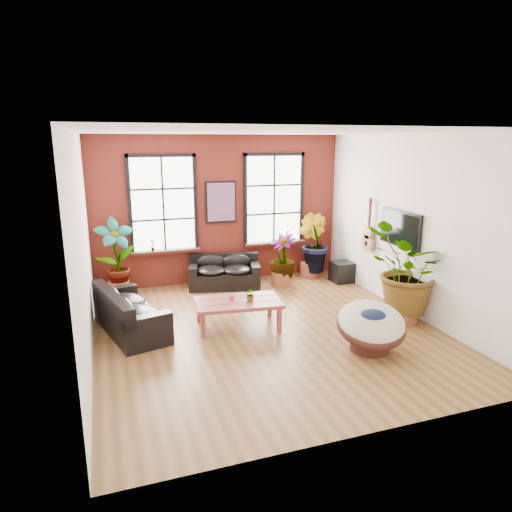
{
  "coord_description": "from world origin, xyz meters",
  "views": [
    {
      "loc": [
        -2.67,
        -7.27,
        3.36
      ],
      "look_at": [
        0.0,
        0.6,
        1.25
      ],
      "focal_mm": 32.0,
      "sensor_mm": 36.0,
      "label": 1
    }
  ],
  "objects": [
    {
      "name": "papasan_chair",
      "position": [
        1.33,
        -1.32,
        0.43
      ],
      "size": [
        1.42,
        1.43,
        0.84
      ],
      "rotation": [
        0.0,
        0.0,
        -0.33
      ],
      "color": "#3F1E16",
      "rests_on": "ground"
    },
    {
      "name": "floor_plant_mid",
      "position": [
        1.26,
        2.36,
        0.69
      ],
      "size": [
        0.86,
        0.86,
        1.1
      ],
      "primitive_type": "imported",
      "rotation": [
        0.0,
        0.0,
        5.34
      ],
      "color": "#165416",
      "rests_on": "ground"
    },
    {
      "name": "sill_plant_left",
      "position": [
        -1.65,
        3.13,
        1.04
      ],
      "size": [
        0.17,
        0.17,
        0.27
      ],
      "primitive_type": "imported",
      "rotation": [
        0.0,
        0.0,
        0.79
      ],
      "color": "#165416",
      "rests_on": "room"
    },
    {
      "name": "sofa_back",
      "position": [
        -0.06,
        2.74,
        0.34
      ],
      "size": [
        1.77,
        1.15,
        0.75
      ],
      "rotation": [
        0.0,
        0.0,
        -0.23
      ],
      "color": "black",
      "rests_on": "ground"
    },
    {
      "name": "pot_mid",
      "position": [
        1.24,
        2.36,
        0.18
      ],
      "size": [
        0.58,
        0.58,
        0.36
      ],
      "rotation": [
        0.0,
        0.0,
        0.2
      ],
      "color": "brown",
      "rests_on": "ground"
    },
    {
      "name": "room",
      "position": [
        0.0,
        0.15,
        1.75
      ],
      "size": [
        6.04,
        6.54,
        3.54
      ],
      "color": "brown",
      "rests_on": "ground"
    },
    {
      "name": "sofa_left",
      "position": [
        -2.39,
        0.74,
        0.35
      ],
      "size": [
        1.29,
        2.11,
        0.78
      ],
      "rotation": [
        0.0,
        0.0,
        1.83
      ],
      "color": "black",
      "rests_on": "ground"
    },
    {
      "name": "floor_plant_back_left",
      "position": [
        -2.47,
        2.79,
        0.96
      ],
      "size": [
        0.96,
        0.76,
        1.61
      ],
      "primitive_type": "imported",
      "rotation": [
        0.0,
        0.0,
        0.24
      ],
      "color": "#165416",
      "rests_on": "ground"
    },
    {
      "name": "media_box",
      "position": [
        2.81,
        2.19,
        0.25
      ],
      "size": [
        0.59,
        0.5,
        0.49
      ],
      "rotation": [
        0.0,
        0.0,
        0.01
      ],
      "color": "black",
      "rests_on": "ground"
    },
    {
      "name": "coffee_table",
      "position": [
        -0.44,
        0.34,
        0.44
      ],
      "size": [
        1.65,
        1.05,
        0.6
      ],
      "rotation": [
        0.0,
        0.0,
        -0.11
      ],
      "color": "brown",
      "rests_on": "ground"
    },
    {
      "name": "table_plant",
      "position": [
        -0.22,
        0.25,
        0.63
      ],
      "size": [
        0.28,
        0.27,
        0.26
      ],
      "primitive_type": "imported",
      "rotation": [
        0.0,
        0.0,
        -0.33
      ],
      "color": "#165416",
      "rests_on": "coffee_table"
    },
    {
      "name": "sill_plant_right",
      "position": [
        1.7,
        3.13,
        1.04
      ],
      "size": [
        0.19,
        0.19,
        0.27
      ],
      "primitive_type": "imported",
      "rotation": [
        0.0,
        0.0,
        3.49
      ],
      "color": "#165416",
      "rests_on": "room"
    },
    {
      "name": "pot_back_right",
      "position": [
        2.22,
        2.83,
        0.19
      ],
      "size": [
        0.66,
        0.66,
        0.37
      ],
      "rotation": [
        0.0,
        0.0,
        0.36
      ],
      "color": "brown",
      "rests_on": "ground"
    },
    {
      "name": "pot_right_wall",
      "position": [
        2.61,
        -0.45,
        0.2
      ],
      "size": [
        0.62,
        0.62,
        0.4
      ],
      "rotation": [
        0.0,
        0.0,
        -0.18
      ],
      "color": "brown",
      "rests_on": "ground"
    },
    {
      "name": "floor_plant_right_wall",
      "position": [
        2.62,
        -0.46,
        1.01
      ],
      "size": [
        1.94,
        1.84,
        1.69
      ],
      "primitive_type": "imported",
      "rotation": [
        0.0,
        0.0,
        3.57
      ],
      "color": "#165416",
      "rests_on": "ground"
    },
    {
      "name": "tv_wall_unit",
      "position": [
        2.93,
        0.6,
        1.54
      ],
      "size": [
        0.13,
        1.86,
        1.2
      ],
      "color": "black",
      "rests_on": "room"
    },
    {
      "name": "floor_plant_back_right",
      "position": [
        2.25,
        2.79,
        0.88
      ],
      "size": [
        0.87,
        0.97,
        1.45
      ],
      "primitive_type": "imported",
      "rotation": [
        0.0,
        0.0,
        1.91
      ],
      "color": "#165416",
      "rests_on": "ground"
    },
    {
      "name": "poster",
      "position": [
        0.0,
        3.18,
        1.95
      ],
      "size": [
        0.74,
        0.06,
        0.98
      ],
      "color": "black",
      "rests_on": "room"
    },
    {
      "name": "pot_back_left",
      "position": [
        -2.47,
        2.8,
        0.17
      ],
      "size": [
        0.63,
        0.63,
        0.35
      ],
      "rotation": [
        0.0,
        0.0,
        -0.42
      ],
      "color": "brown",
      "rests_on": "ground"
    }
  ]
}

